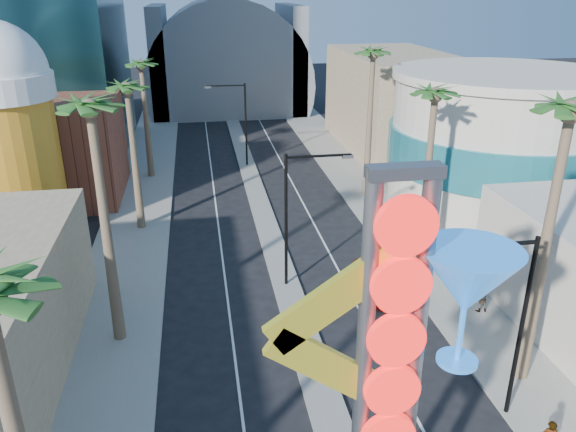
% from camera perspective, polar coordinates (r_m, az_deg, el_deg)
% --- Properties ---
extents(sidewalk_west, '(5.00, 100.00, 0.15)m').
position_cam_1_polar(sidewalk_west, '(46.71, -14.78, 1.25)').
color(sidewalk_west, gray).
rests_on(sidewalk_west, ground).
extents(sidewalk_east, '(5.00, 100.00, 0.15)m').
position_cam_1_polar(sidewalk_east, '(48.54, 8.10, 2.58)').
color(sidewalk_east, gray).
rests_on(sidewalk_east, ground).
extents(median, '(1.60, 84.00, 0.15)m').
position_cam_1_polar(median, '(49.49, -3.52, 3.16)').
color(median, gray).
rests_on(median, ground).
extents(brick_filler_west, '(10.00, 10.00, 8.00)m').
position_cam_1_polar(brick_filler_west, '(49.46, -22.50, 6.23)').
color(brick_filler_west, brown).
rests_on(brick_filler_west, ground).
extents(filler_east, '(10.00, 20.00, 10.00)m').
position_cam_1_polar(filler_east, '(61.21, 10.69, 11.32)').
color(filler_east, '#91815D').
rests_on(filler_east, ground).
extents(beer_mug, '(7.00, 7.00, 14.50)m').
position_cam_1_polar(beer_mug, '(41.35, -26.88, 8.16)').
color(beer_mug, '#C18319').
rests_on(beer_mug, ground).
extents(turquoise_building, '(16.60, 16.60, 10.60)m').
position_cam_1_polar(turquoise_building, '(46.01, 20.55, 7.02)').
color(turquoise_building, beige).
rests_on(turquoise_building, ground).
extents(canopy, '(22.00, 16.00, 22.00)m').
position_cam_1_polar(canopy, '(81.55, -6.20, 13.75)').
color(canopy, slate).
rests_on(canopy, ground).
extents(neon_sign, '(6.53, 2.60, 12.55)m').
position_cam_1_polar(neon_sign, '(15.55, 13.26, -13.62)').
color(neon_sign, gray).
rests_on(neon_sign, ground).
extents(streetlight_0, '(3.79, 0.25, 8.00)m').
position_cam_1_polar(streetlight_0, '(31.15, 0.80, 0.84)').
color(streetlight_0, black).
rests_on(streetlight_0, ground).
extents(streetlight_1, '(3.79, 0.25, 8.00)m').
position_cam_1_polar(streetlight_1, '(53.91, -4.91, 10.02)').
color(streetlight_1, black).
rests_on(streetlight_1, ground).
extents(streetlight_2, '(3.45, 0.25, 8.00)m').
position_cam_1_polar(streetlight_2, '(23.07, 21.85, -9.23)').
color(streetlight_2, black).
rests_on(streetlight_2, ground).
extents(palm_1, '(2.40, 2.40, 12.70)m').
position_cam_1_polar(palm_1, '(25.52, -19.30, 8.73)').
color(palm_1, brown).
rests_on(palm_1, ground).
extents(palm_2, '(2.40, 2.40, 11.20)m').
position_cam_1_polar(palm_2, '(39.38, -15.96, 11.54)').
color(palm_2, brown).
rests_on(palm_2, ground).
extents(palm_3, '(2.40, 2.40, 11.20)m').
position_cam_1_polar(palm_3, '(51.18, -14.65, 13.99)').
color(palm_3, brown).
rests_on(palm_3, ground).
extents(palm_5, '(2.40, 2.40, 13.20)m').
position_cam_1_polar(palm_5, '(23.52, 26.49, 7.68)').
color(palm_5, brown).
rests_on(palm_5, ground).
extents(palm_6, '(2.40, 2.40, 11.70)m').
position_cam_1_polar(palm_6, '(34.02, 14.65, 10.85)').
color(palm_6, brown).
rests_on(palm_6, ground).
extents(palm_7, '(2.40, 2.40, 12.70)m').
position_cam_1_polar(palm_7, '(44.98, 8.61, 15.11)').
color(palm_7, brown).
rests_on(palm_7, ground).
extents(red_pickup, '(2.83, 5.63, 1.53)m').
position_cam_1_polar(red_pickup, '(32.54, 10.01, -6.54)').
color(red_pickup, '#A9160D').
rests_on(red_pickup, ground).
extents(pedestrian_b, '(0.77, 0.62, 1.52)m').
position_cam_1_polar(pedestrian_b, '(31.82, 19.01, -7.92)').
color(pedestrian_b, gray).
rests_on(pedestrian_b, sidewalk_east).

